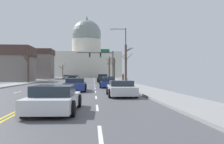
{
  "coord_description": "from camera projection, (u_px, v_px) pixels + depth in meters",
  "views": [
    {
      "loc": [
        3.31,
        -35.94,
        1.68
      ],
      "look_at": [
        8.06,
        25.14,
        2.08
      ],
      "focal_mm": 38.58,
      "sensor_mm": 36.0,
      "label": 1
    }
  ],
  "objects": [
    {
      "name": "ground",
      "position": [
        71.0,
        85.0,
        35.57
      ],
      "size": [
        20.0,
        180.0,
        0.2
      ],
      "color": "#4D4D52"
    },
    {
      "name": "signal_gantry",
      "position": [
        103.0,
        58.0,
        52.45
      ],
      "size": [
        7.91,
        0.41,
        6.89
      ],
      "color": "#28282D",
      "rests_on": "ground"
    },
    {
      "name": "street_lamp_right",
      "position": [
        124.0,
        51.0,
        36.37
      ],
      "size": [
        2.47,
        0.24,
        8.43
      ],
      "color": "#333338",
      "rests_on": "ground"
    },
    {
      "name": "capitol_building",
      "position": [
        87.0,
        57.0,
        117.67
      ],
      "size": [
        32.27,
        23.66,
        30.3
      ],
      "color": "beige",
      "rests_on": "ground"
    },
    {
      "name": "pickup_truck_near_00",
      "position": [
        103.0,
        78.0,
        48.08
      ],
      "size": [
        2.39,
        5.35,
        1.56
      ],
      "color": "black",
      "rests_on": "ground"
    },
    {
      "name": "sedan_near_01",
      "position": [
        105.0,
        80.0,
        41.57
      ],
      "size": [
        2.1,
        4.58,
        1.2
      ],
      "color": "black",
      "rests_on": "ground"
    },
    {
      "name": "sedan_near_02",
      "position": [
        108.0,
        81.0,
        34.97
      ],
      "size": [
        1.97,
        4.35,
        1.26
      ],
      "color": "black",
      "rests_on": "ground"
    },
    {
      "name": "sedan_near_03",
      "position": [
        108.0,
        83.0,
        28.92
      ],
      "size": [
        2.09,
        4.58,
        1.17
      ],
      "color": "navy",
      "rests_on": "ground"
    },
    {
      "name": "sedan_near_04",
      "position": [
        75.0,
        85.0,
        23.16
      ],
      "size": [
        2.15,
        4.58,
        1.23
      ],
      "color": "navy",
      "rests_on": "ground"
    },
    {
      "name": "sedan_near_05",
      "position": [
        121.0,
        89.0,
        17.96
      ],
      "size": [
        2.08,
        4.48,
        1.16
      ],
      "color": "silver",
      "rests_on": "ground"
    },
    {
      "name": "sedan_near_06",
      "position": [
        54.0,
        99.0,
        10.59
      ],
      "size": [
        2.23,
        4.39,
        1.16
      ],
      "color": "silver",
      "rests_on": "ground"
    },
    {
      "name": "sedan_oncoming_00",
      "position": [
        72.0,
        78.0,
        57.26
      ],
      "size": [
        2.2,
        4.32,
        1.26
      ],
      "color": "black",
      "rests_on": "ground"
    },
    {
      "name": "sedan_oncoming_01",
      "position": [
        75.0,
        77.0,
        69.39
      ],
      "size": [
        2.05,
        4.57,
        1.18
      ],
      "color": "silver",
      "rests_on": "ground"
    },
    {
      "name": "sedan_oncoming_02",
      "position": [
        66.0,
        77.0,
        77.38
      ],
      "size": [
        2.0,
        4.39,
        1.24
      ],
      "color": "#9EA3A8",
      "rests_on": "ground"
    },
    {
      "name": "flank_building_01",
      "position": [
        31.0,
        64.0,
        77.32
      ],
      "size": [
        14.12,
        8.08,
        9.48
      ],
      "color": "slate",
      "rests_on": "ground"
    },
    {
      "name": "flank_building_02",
      "position": [
        13.0,
        66.0,
        66.04
      ],
      "size": [
        11.22,
        6.76,
        7.23
      ],
      "color": "#B2A38E",
      "rests_on": "ground"
    },
    {
      "name": "bare_tree_00",
      "position": [
        114.0,
        69.0,
        61.94
      ],
      "size": [
        1.57,
        1.57,
        5.55
      ],
      "color": "#423328",
      "rests_on": "ground"
    },
    {
      "name": "bare_tree_01",
      "position": [
        28.0,
        64.0,
        45.3
      ],
      "size": [
        2.47,
        1.81,
        6.2
      ],
      "color": "#423328",
      "rests_on": "ground"
    },
    {
      "name": "bare_tree_02",
      "position": [
        110.0,
        68.0,
        68.18
      ],
      "size": [
        1.58,
        2.0,
        6.28
      ],
      "color": "brown",
      "rests_on": "ground"
    },
    {
      "name": "bare_tree_03",
      "position": [
        28.0,
        64.0,
        41.22
      ],
      "size": [
        2.07,
        2.5,
        5.71
      ],
      "color": "#423328",
      "rests_on": "ground"
    },
    {
      "name": "bare_tree_04",
      "position": [
        109.0,
        68.0,
        76.66
      ],
      "size": [
        2.41,
        1.64,
        6.84
      ],
      "color": "#4C3D2D",
      "rests_on": "ground"
    },
    {
      "name": "bare_tree_05",
      "position": [
        63.0,
        71.0,
        89.46
      ],
      "size": [
        2.54,
        1.71,
        5.62
      ],
      "color": "brown",
      "rests_on": "ground"
    },
    {
      "name": "bare_tree_06",
      "position": [
        126.0,
        63.0,
        40.84
      ],
      "size": [
        1.86,
        2.65,
        6.46
      ],
      "color": "brown",
      "rests_on": "ground"
    },
    {
      "name": "pedestrian_00",
      "position": [
        123.0,
        77.0,
        45.79
      ],
      "size": [
        0.35,
        0.34,
        1.62
      ],
      "color": "#4C4238",
      "rests_on": "ground"
    },
    {
      "name": "bicycle_parked",
      "position": [
        127.0,
        82.0,
        34.48
      ],
      "size": [
        0.12,
        1.77,
        0.85
      ],
      "color": "black",
      "rests_on": "ground"
    }
  ]
}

